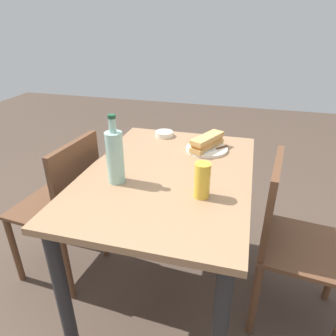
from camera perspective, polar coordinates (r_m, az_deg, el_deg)
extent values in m
plane|color=#47382D|center=(1.90, 0.00, -21.38)|extent=(8.00, 8.00, 0.00)
cube|color=#997251|center=(1.44, 0.00, -1.25)|extent=(1.08, 0.76, 0.03)
cylinder|color=#262628|center=(2.11, -5.11, -3.32)|extent=(0.06, 0.06, 0.73)
cylinder|color=#262628|center=(1.45, -18.94, -21.94)|extent=(0.06, 0.06, 0.73)
cylinder|color=#262628|center=(2.00, 12.62, -5.67)|extent=(0.06, 0.06, 0.73)
cylinder|color=#262628|center=(1.29, 9.48, -28.48)|extent=(0.06, 0.06, 0.73)
cube|color=brown|center=(1.60, 24.33, -13.40)|extent=(0.45, 0.45, 0.02)
cube|color=brown|center=(1.47, 18.72, -5.91)|extent=(0.38, 0.08, 0.40)
cylinder|color=brown|center=(1.90, 28.54, -16.16)|extent=(0.04, 0.04, 0.44)
cylinder|color=brown|center=(1.61, 15.82, -22.64)|extent=(0.04, 0.04, 0.44)
cylinder|color=brown|center=(1.87, 17.37, -14.52)|extent=(0.04, 0.04, 0.44)
cube|color=brown|center=(1.85, -20.38, -6.64)|extent=(0.44, 0.44, 0.02)
cube|color=brown|center=(1.64, -16.57, -1.97)|extent=(0.38, 0.07, 0.40)
cylinder|color=brown|center=(2.19, -20.09, -8.25)|extent=(0.04, 0.04, 0.44)
cylinder|color=brown|center=(2.00, -26.70, -13.51)|extent=(0.04, 0.04, 0.44)
cylinder|color=brown|center=(2.00, -11.98, -10.74)|extent=(0.04, 0.04, 0.44)
cylinder|color=brown|center=(1.78, -18.30, -17.09)|extent=(0.04, 0.04, 0.44)
cylinder|color=silver|center=(1.67, 7.23, 3.56)|extent=(0.22, 0.22, 0.01)
cube|color=tan|center=(1.66, 7.27, 4.19)|extent=(0.23, 0.16, 0.02)
cube|color=#CC8438|center=(1.65, 7.31, 4.88)|extent=(0.22, 0.15, 0.02)
cube|color=tan|center=(1.64, 7.36, 5.57)|extent=(0.23, 0.16, 0.02)
cube|color=silver|center=(1.62, 7.64, 3.10)|extent=(0.08, 0.08, 0.00)
cube|color=#59331E|center=(1.67, 10.01, 3.82)|extent=(0.07, 0.06, 0.01)
cylinder|color=#99C6B7|center=(1.32, -9.83, 1.89)|extent=(0.07, 0.07, 0.23)
cylinder|color=#99C6B7|center=(1.26, -10.34, 7.83)|extent=(0.03, 0.03, 0.06)
cylinder|color=#19472D|center=(1.25, -10.48, 9.45)|extent=(0.03, 0.03, 0.02)
cylinder|color=gold|center=(1.21, 6.39, -2.31)|extent=(0.06, 0.06, 0.15)
cylinder|color=silver|center=(1.85, -0.72, 6.38)|extent=(0.11, 0.11, 0.03)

